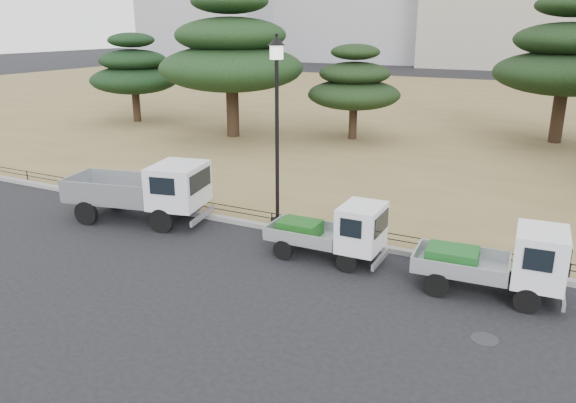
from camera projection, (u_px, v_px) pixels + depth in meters
The scene contains 14 objects.
ground at pixel (256, 263), 16.09m from camera, with size 220.00×220.00×0.00m, color black.
lawn at pixel (464, 114), 41.94m from camera, with size 120.00×56.00×0.15m, color olive.
curb at pixel (296, 232), 18.27m from camera, with size 120.00×0.25×0.16m, color gray.
truck_large at pixel (145, 189), 19.21m from camera, with size 5.10×2.83×2.10m.
truck_kei_front at pixel (334, 231), 16.10m from camera, with size 3.37×1.51×1.77m.
truck_kei_rear at pixel (500, 261), 13.95m from camera, with size 3.65×1.78×1.86m.
street_lamp at pixel (277, 101), 17.64m from camera, with size 0.54×0.54×6.04m.
pipe_fence at pixel (299, 220), 18.28m from camera, with size 38.00×0.04×0.40m.
tarp_pile at pixel (153, 190), 21.42m from camera, with size 1.57×1.32×0.90m.
manhole at pixel (485, 339), 12.22m from camera, with size 0.60×0.60×0.01m, color #2D2D30.
pine_west_far at pixel (134, 71), 37.53m from camera, with size 5.80×5.80×5.86m.
pine_west_near at pixel (231, 53), 32.02m from camera, with size 8.31×8.31×8.31m.
pine_center_left at pixel (354, 85), 31.76m from camera, with size 5.27×5.27×5.35m.
pine_center_right at pixel (566, 58), 30.33m from camera, with size 7.53×7.53×7.99m.
Camera 1 is at (7.64, -12.70, 6.57)m, focal length 35.00 mm.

